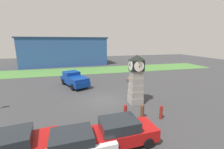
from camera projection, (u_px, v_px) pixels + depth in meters
The scene contains 12 objects.
ground_plane at pixel (105, 100), 15.44m from camera, with size 88.63×88.63×0.00m, color #38383A.
clock_tower at pixel (136, 80), 14.27m from camera, with size 1.54×1.61×4.73m.
bollard_near_tower at pixel (125, 110), 12.30m from camera, with size 0.28×0.28×0.92m.
bollard_mid_row at pixel (142, 111), 11.85m from camera, with size 0.30×0.30×1.13m.
bollard_far_row at pixel (161, 112), 11.68m from camera, with size 0.24×0.24×1.14m.
car_navy_sedan at pixel (13, 148), 7.45m from camera, with size 4.30×2.43×1.59m.
car_near_tower at pixel (77, 144), 7.75m from camera, with size 3.94×2.03×1.49m.
car_by_building at pixel (122, 131), 8.79m from camera, with size 3.97×2.01×1.61m.
pickup_truck at pixel (74, 79), 20.16m from camera, with size 3.89×5.53×1.85m.
bench at pixel (130, 77), 22.82m from camera, with size 1.25×1.65×0.90m.
warehouse_blue_far at pixel (65, 51), 37.40m from camera, with size 20.79×9.47×6.81m.
grass_verge_far at pixel (90, 70), 30.85m from camera, with size 53.18×7.54×0.04m, color #477A38.
Camera 1 is at (-2.89, -14.20, 6.01)m, focal length 24.00 mm.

